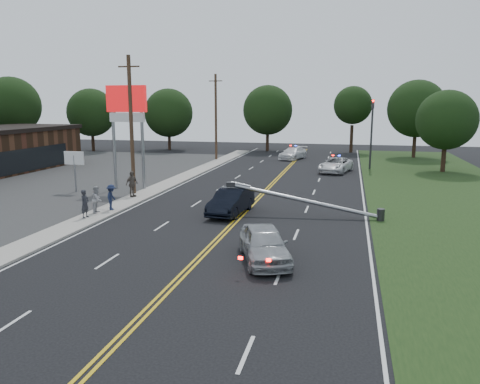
% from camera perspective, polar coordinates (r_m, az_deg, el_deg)
% --- Properties ---
extents(ground, '(120.00, 120.00, 0.00)m').
position_cam_1_polar(ground, '(21.31, -4.39, -7.45)').
color(ground, black).
rests_on(ground, ground).
extents(sidewalk, '(1.80, 70.00, 0.12)m').
position_cam_1_polar(sidewalk, '(33.37, -13.02, -0.92)').
color(sidewalk, '#A19B91').
rests_on(sidewalk, ground).
extents(grass_verge, '(12.00, 80.00, 0.01)m').
position_cam_1_polar(grass_verge, '(30.91, 26.57, -2.81)').
color(grass_verge, '#1B3113').
rests_on(grass_verge, ground).
extents(centerline_yellow, '(0.36, 80.00, 0.00)m').
position_cam_1_polar(centerline_yellow, '(30.65, 1.24, -1.75)').
color(centerline_yellow, gold).
rests_on(centerline_yellow, ground).
extents(pylon_sign, '(3.20, 0.35, 8.00)m').
position_cam_1_polar(pylon_sign, '(37.23, -13.62, 9.45)').
color(pylon_sign, gray).
rests_on(pylon_sign, ground).
extents(small_sign, '(1.60, 0.14, 3.10)m').
position_cam_1_polar(small_sign, '(37.47, -19.55, 3.52)').
color(small_sign, gray).
rests_on(small_sign, ground).
extents(traffic_signal, '(0.28, 0.41, 7.05)m').
position_cam_1_polar(traffic_signal, '(49.38, 15.76, 7.52)').
color(traffic_signal, '#2D2D30').
rests_on(traffic_signal, ground).
extents(fallen_streetlight, '(9.36, 0.44, 1.91)m').
position_cam_1_polar(fallen_streetlight, '(27.95, 8.81, -1.20)').
color(fallen_streetlight, '#2D2D30').
rests_on(fallen_streetlight, ground).
extents(utility_pole_mid, '(1.60, 0.28, 10.00)m').
position_cam_1_polar(utility_pole_mid, '(34.89, -13.11, 7.91)').
color(utility_pole_mid, '#382619').
rests_on(utility_pole_mid, ground).
extents(utility_pole_far, '(1.60, 0.28, 10.00)m').
position_cam_1_polar(utility_pole_far, '(55.48, -2.96, 9.12)').
color(utility_pole_far, '#382619').
rests_on(utility_pole_far, ground).
extents(tree_3, '(7.08, 7.08, 9.91)m').
position_cam_1_polar(tree_3, '(65.20, -26.11, 9.42)').
color(tree_3, black).
rests_on(tree_3, ground).
extents(tree_4, '(6.65, 6.65, 8.72)m').
position_cam_1_polar(tree_4, '(69.54, -17.67, 9.21)').
color(tree_4, black).
rests_on(tree_4, ground).
extents(tree_5, '(6.92, 6.92, 8.77)m').
position_cam_1_polar(tree_5, '(68.84, -8.69, 9.50)').
color(tree_5, black).
rests_on(tree_5, ground).
extents(tree_6, '(6.93, 6.93, 9.19)m').
position_cam_1_polar(tree_6, '(66.63, 3.40, 9.93)').
color(tree_6, black).
rests_on(tree_6, ground).
extents(tree_7, '(5.14, 5.14, 8.98)m').
position_cam_1_polar(tree_7, '(66.26, 13.60, 10.23)').
color(tree_7, black).
rests_on(tree_7, ground).
extents(tree_8, '(7.02, 7.02, 9.52)m').
position_cam_1_polar(tree_8, '(62.13, 20.74, 9.47)').
color(tree_8, black).
rests_on(tree_8, ground).
extents(tree_9, '(5.77, 5.77, 7.96)m').
position_cam_1_polar(tree_9, '(50.05, 23.88, 8.03)').
color(tree_9, black).
rests_on(tree_9, ground).
extents(crashed_sedan, '(2.07, 4.80, 1.54)m').
position_cam_1_polar(crashed_sedan, '(28.49, -1.12, -1.16)').
color(crashed_sedan, black).
rests_on(crashed_sedan, ground).
extents(waiting_sedan, '(3.24, 4.83, 1.53)m').
position_cam_1_polar(waiting_sedan, '(20.06, 2.97, -6.31)').
color(waiting_sedan, '#A0A3A8').
rests_on(waiting_sedan, ground).
extents(emergency_a, '(3.58, 5.61, 1.44)m').
position_cam_1_polar(emergency_a, '(46.79, 11.59, 3.25)').
color(emergency_a, silver).
rests_on(emergency_a, ground).
extents(emergency_b, '(3.39, 5.40, 1.46)m').
position_cam_1_polar(emergency_b, '(57.09, 6.47, 4.73)').
color(emergency_b, white).
rests_on(emergency_b, ground).
extents(bystander_a, '(0.44, 0.63, 1.65)m').
position_cam_1_polar(bystander_a, '(28.46, -18.38, -1.37)').
color(bystander_a, '#25262D').
rests_on(bystander_a, sidewalk).
extents(bystander_b, '(0.78, 0.91, 1.63)m').
position_cam_1_polar(bystander_b, '(29.54, -17.02, -0.87)').
color(bystander_b, '#A5A4A9').
rests_on(bystander_b, sidewalk).
extents(bystander_c, '(0.78, 1.13, 1.60)m').
position_cam_1_polar(bystander_c, '(30.08, -15.40, -0.61)').
color(bystander_c, '#192240').
rests_on(bystander_c, sidewalk).
extents(bystander_d, '(0.78, 1.18, 1.86)m').
position_cam_1_polar(bystander_d, '(33.93, -13.05, 0.97)').
color(bystander_d, '#594F47').
rests_on(bystander_d, sidewalk).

